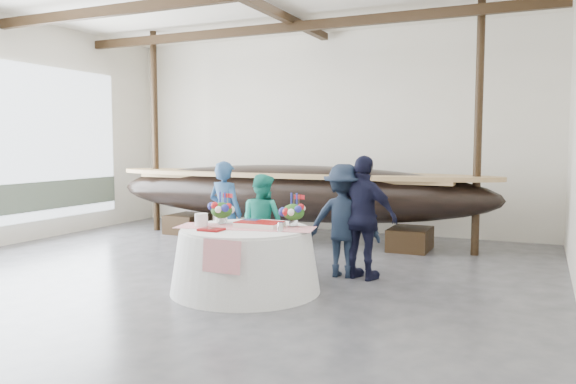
% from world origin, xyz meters
% --- Properties ---
extents(floor, '(10.00, 12.00, 0.01)m').
position_xyz_m(floor, '(0.00, 0.00, 0.00)').
color(floor, '#3D3D42').
rests_on(floor, ground).
extents(wall_back, '(10.00, 0.02, 4.50)m').
position_xyz_m(wall_back, '(0.00, 6.00, 2.25)').
color(wall_back, silver).
rests_on(wall_back, ground).
extents(pavilion_structure, '(9.80, 11.76, 4.50)m').
position_xyz_m(pavilion_structure, '(0.00, 0.75, 4.00)').
color(pavilion_structure, black).
rests_on(pavilion_structure, ground).
extents(longboat_display, '(8.31, 1.66, 1.56)m').
position_xyz_m(longboat_display, '(-0.15, 4.27, 0.99)').
color(longboat_display, black).
rests_on(longboat_display, ground).
extents(banquet_table, '(2.03, 2.03, 0.87)m').
position_xyz_m(banquet_table, '(0.93, 0.42, 0.43)').
color(banquet_table, silver).
rests_on(banquet_table, ground).
extents(tabletop_items, '(1.95, 1.03, 0.40)m').
position_xyz_m(tabletop_items, '(0.92, 0.59, 1.02)').
color(tabletop_items, red).
rests_on(tabletop_items, banquet_table).
extents(guest_woman_blue, '(0.68, 0.50, 1.71)m').
position_xyz_m(guest_woman_blue, '(-0.15, 1.71, 0.86)').
color(guest_woman_blue, navy).
rests_on(guest_woman_blue, ground).
extents(guest_woman_teal, '(0.86, 0.74, 1.53)m').
position_xyz_m(guest_woman_teal, '(0.57, 1.63, 0.76)').
color(guest_woman_teal, '#1C907A').
rests_on(guest_woman_teal, ground).
extents(guest_man_left, '(1.14, 0.71, 1.69)m').
position_xyz_m(guest_man_left, '(1.87, 1.76, 0.85)').
color(guest_man_left, black).
rests_on(guest_man_left, ground).
extents(guest_man_right, '(1.15, 0.69, 1.83)m').
position_xyz_m(guest_man_right, '(2.19, 1.72, 0.91)').
color(guest_man_right, black).
rests_on(guest_man_right, ground).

